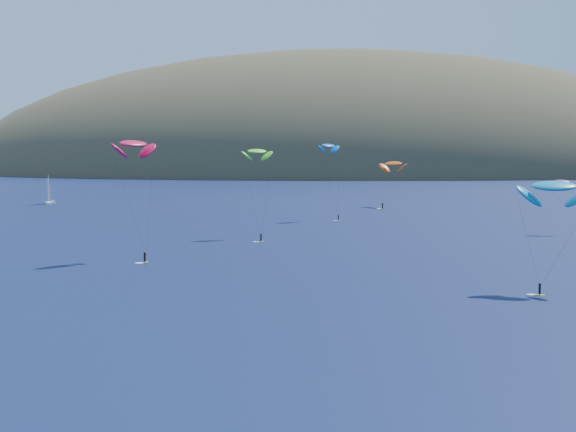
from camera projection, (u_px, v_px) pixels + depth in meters
The scene contains 9 objects.
ground at pixel (164, 430), 59.96m from camera, with size 2800.00×2800.00×0.00m, color black.
island at pixel (364, 186), 618.32m from camera, with size 730.00×300.00×210.00m.
sailboat at pixel (49, 202), 286.66m from camera, with size 8.75×8.32×10.46m.
kitesurfer_3 at pixel (257, 151), 183.79m from camera, with size 7.87×13.22×21.78m.
kitesurfer_4 at pixel (328, 146), 225.60m from camera, with size 7.44×7.23×23.00m.
kitesurfer_5 at pixel (554, 186), 116.21m from camera, with size 10.60×7.42×18.13m.
kitesurfer_6 at pixel (561, 182), 190.98m from camera, with size 9.18×11.67×14.25m.
kitesurfer_9 at pixel (133, 144), 147.59m from camera, with size 8.96×9.75×23.95m.
kitesurfer_11 at pixel (393, 164), 273.92m from camera, with size 10.97×15.83×17.65m.
Camera 1 is at (12.24, -57.74, 21.36)m, focal length 50.00 mm.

